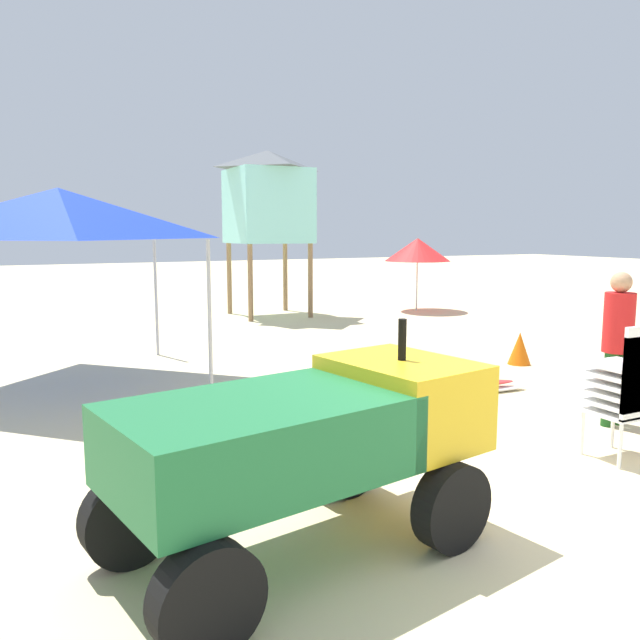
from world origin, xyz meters
name	(u,v)px	position (x,y,z in m)	size (l,w,h in m)	color
ground	(518,512)	(0.00, 0.00, 0.00)	(80.00, 80.00, 0.00)	beige
utility_cart	(312,437)	(-1.66, 0.17, 0.78)	(2.72, 1.70, 1.50)	#1E6B38
stacked_plastic_chairs	(629,383)	(1.66, 0.38, 0.74)	(0.48, 0.48, 1.29)	white
surfboard_pile	(442,384)	(1.62, 3.08, 0.15)	(2.48, 0.70, 0.32)	white
lifeguard_near_center	(618,338)	(2.51, 1.20, 0.97)	(0.32, 0.32, 1.69)	#194C19
popup_canopy	(59,214)	(-2.70, 5.85, 2.35)	(3.21, 3.21, 2.69)	#B2B2B7
lifeguard_tower	(268,197)	(2.53, 11.38, 2.95)	(1.98, 1.98, 4.07)	olive
beach_umbrella_left	(418,250)	(6.45, 10.58, 1.63)	(1.74, 1.74, 1.93)	beige
traffic_cone_far	(520,348)	(3.91, 4.09, 0.26)	(0.36, 0.36, 0.52)	orange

